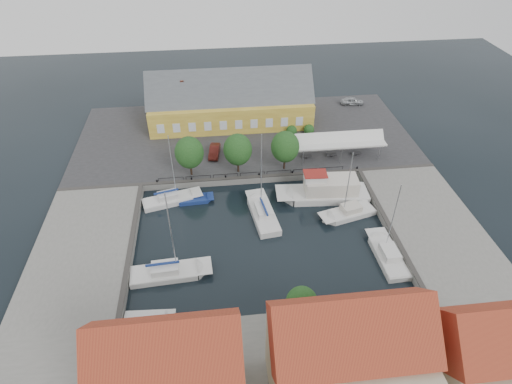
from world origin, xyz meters
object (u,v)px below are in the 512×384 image
(car_red, at_px, (214,151))
(west_boat_a, at_px, (171,200))
(car_silver, at_px, (352,101))
(launch_nw, at_px, (196,200))
(trawler, at_px, (326,191))
(east_boat_c, at_px, (387,256))
(tent_canopy, at_px, (339,142))
(launch_sw, at_px, (149,321))
(center_sailboat, at_px, (263,214))
(warehouse, at_px, (227,103))
(east_boat_b, at_px, (348,214))
(west_boat_d, at_px, (169,273))

(car_red, height_order, west_boat_a, west_boat_a)
(car_silver, height_order, launch_nw, car_silver)
(trawler, height_order, east_boat_c, east_boat_c)
(tent_canopy, relative_size, launch_sw, 2.54)
(tent_canopy, relative_size, center_sailboat, 1.09)
(center_sailboat, height_order, launch_sw, center_sailboat)
(warehouse, relative_size, west_boat_a, 2.56)
(launch_sw, bearing_deg, east_boat_b, 29.07)
(car_silver, distance_m, east_boat_b, 32.30)
(east_boat_c, bearing_deg, car_silver, 79.67)
(tent_canopy, xyz_separation_m, launch_sw, (-27.42, -27.30, -3.59))
(car_red, xyz_separation_m, east_boat_c, (19.90, -23.89, -1.45))
(east_boat_c, bearing_deg, tent_canopy, 91.40)
(east_boat_b, distance_m, west_boat_a, 24.65)
(tent_canopy, relative_size, car_red, 3.24)
(warehouse, xyz_separation_m, east_boat_b, (14.65, -26.99, -4.17))
(car_silver, bearing_deg, east_boat_c, 176.15)
(car_silver, height_order, west_boat_a, west_boat_a)
(car_red, xyz_separation_m, trawler, (15.31, -11.46, -0.69))
(east_boat_b, relative_size, launch_nw, 2.13)
(tent_canopy, distance_m, east_boat_b, 13.71)
(center_sailboat, bearing_deg, east_boat_b, -5.47)
(tent_canopy, bearing_deg, warehouse, 140.14)
(east_boat_b, bearing_deg, tent_canopy, 81.56)
(west_boat_d, bearing_deg, trawler, 29.66)
(center_sailboat, distance_m, east_boat_c, 16.80)
(trawler, bearing_deg, west_boat_d, -150.34)
(car_red, bearing_deg, trawler, -28.21)
(car_red, distance_m, trawler, 19.14)
(tent_canopy, xyz_separation_m, west_boat_d, (-25.56, -21.11, -3.41))
(tent_canopy, bearing_deg, west_boat_a, -163.95)
(launch_sw, bearing_deg, car_red, 74.94)
(tent_canopy, relative_size, trawler, 1.04)
(west_boat_a, xyz_separation_m, west_boat_d, (0.38, -13.65, -0.00))
(tent_canopy, height_order, west_boat_a, west_boat_a)
(tent_canopy, bearing_deg, east_boat_b, -98.44)
(car_silver, relative_size, launch_sw, 0.79)
(car_silver, xyz_separation_m, launch_nw, (-30.14, -25.22, -1.65))
(car_silver, height_order, car_red, car_silver)
(warehouse, bearing_deg, west_boat_a, -113.65)
(tent_canopy, height_order, center_sailboat, center_sailboat)
(launch_nw, bearing_deg, car_silver, 39.92)
(east_boat_c, height_order, launch_nw, east_boat_c)
(west_boat_d, bearing_deg, car_red, 75.38)
(west_boat_a, distance_m, launch_nw, 3.43)
(launch_nw, bearing_deg, west_boat_d, -102.66)
(warehouse, bearing_deg, trawler, -61.13)
(trawler, height_order, west_boat_d, west_boat_d)
(east_boat_c, height_order, west_boat_a, west_boat_a)
(warehouse, height_order, west_boat_a, west_boat_a)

